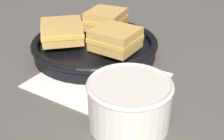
# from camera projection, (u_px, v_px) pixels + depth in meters

# --- Properties ---
(ground_plane) EXTENTS (4.00, 4.00, 0.00)m
(ground_plane) POSITION_uv_depth(u_px,v_px,m) (115.00, 85.00, 0.57)
(ground_plane) COLOR #56514C
(napkin) EXTENTS (0.25, 0.22, 0.00)m
(napkin) POSITION_uv_depth(u_px,v_px,m) (99.00, 80.00, 0.58)
(napkin) COLOR white
(napkin) RESTS_ON ground_plane
(soup_bowl) EXTENTS (0.14, 0.14, 0.08)m
(soup_bowl) POSITION_uv_depth(u_px,v_px,m) (129.00, 101.00, 0.44)
(soup_bowl) COLOR silver
(soup_bowl) RESTS_ON ground_plane
(spoon) EXTENTS (0.15, 0.10, 0.01)m
(spoon) POSITION_uv_depth(u_px,v_px,m) (93.00, 86.00, 0.55)
(spoon) COLOR #B7B7BC
(spoon) RESTS_ON napkin
(skillet) EXTENTS (0.30, 0.40, 0.04)m
(skillet) POSITION_uv_depth(u_px,v_px,m) (95.00, 46.00, 0.68)
(skillet) COLOR black
(skillet) RESTS_ON ground_plane
(sandwich_near_left) EXTENTS (0.13, 0.13, 0.05)m
(sandwich_near_left) POSITION_uv_depth(u_px,v_px,m) (62.00, 31.00, 0.65)
(sandwich_near_left) COLOR tan
(sandwich_near_left) RESTS_ON skillet
(sandwich_near_right) EXTENTS (0.10, 0.09, 0.05)m
(sandwich_near_right) POSITION_uv_depth(u_px,v_px,m) (115.00, 39.00, 0.61)
(sandwich_near_right) COLOR tan
(sandwich_near_right) RESTS_ON skillet
(sandwich_far_left) EXTENTS (0.10, 0.11, 0.05)m
(sandwich_far_left) POSITION_uv_depth(u_px,v_px,m) (106.00, 19.00, 0.72)
(sandwich_far_left) COLOR tan
(sandwich_far_left) RESTS_ON skillet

